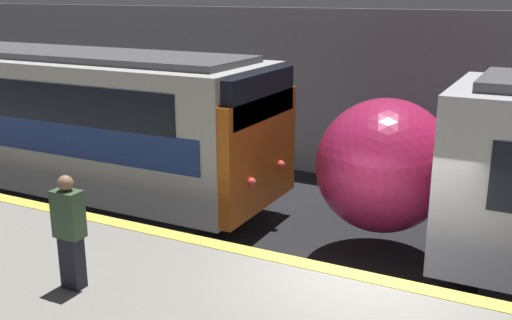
# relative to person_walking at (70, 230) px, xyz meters

# --- Properties ---
(station_rear_barrier) EXTENTS (50.00, 0.15, 4.41)m
(station_rear_barrier) POSITION_rel_person_walking_xyz_m (3.27, 9.57, 0.32)
(station_rear_barrier) COLOR #939399
(station_rear_barrier) RESTS_ON ground
(person_walking) EXTENTS (0.38, 0.24, 1.54)m
(person_walking) POSITION_rel_person_walking_xyz_m (0.00, 0.00, 0.00)
(person_walking) COLOR black
(person_walking) RESTS_ON platform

